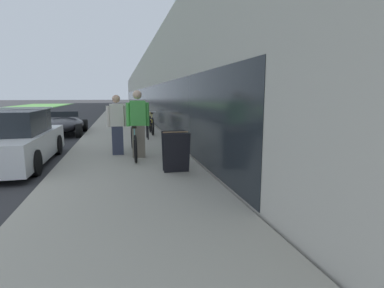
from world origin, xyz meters
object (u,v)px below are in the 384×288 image
Objects in this scene: tandem_bicycle at (134,142)px; cruiser_bike_farthest at (145,118)px; sandwich_board_sign at (176,151)px; parked_sedan_curbside at (11,141)px; cruiser_bike_middle at (143,121)px; bike_rack_hoop at (147,126)px; cruiser_bike_nearest at (151,125)px; person_bystander at (117,125)px; vintage_roadster_curbside at (63,125)px; person_rider at (138,124)px.

cruiser_bike_farthest is at bearing 83.41° from tandem_bicycle.
parked_sedan_curbside is at bearing 152.39° from sandwich_board_sign.
cruiser_bike_farthest is at bearing 65.70° from parked_sedan_curbside.
sandwich_board_sign reaches higher than cruiser_bike_middle.
bike_rack_hoop is 1.50m from cruiser_bike_nearest.
person_bystander is 0.42× the size of vintage_roadster_curbside.
cruiser_bike_farthest is (0.11, 4.69, -0.04)m from cruiser_bike_nearest.
vintage_roadster_curbside is at bearing 114.94° from person_rider.
person_rider is 7.20m from vintage_roadster_curbside.
cruiser_bike_middle and cruiser_bike_farthest have the same top height.
person_rider reaches higher than bike_rack_hoop.
bike_rack_hoop is (1.10, 2.92, -0.34)m from person_bystander.
cruiser_bike_middle is at bearing 79.89° from person_bystander.
parked_sedan_curbside reaches higher than bike_rack_hoop.
cruiser_bike_nearest is (1.40, 4.38, -0.45)m from person_bystander.
parked_sedan_curbside is at bearing -175.31° from person_bystander.
cruiser_bike_middle is 7.97m from parked_sedan_curbside.
cruiser_bike_middle reaches higher than bike_rack_hoop.
parked_sedan_curbside reaches higher than cruiser_bike_nearest.
bike_rack_hoop is at bearing -93.83° from cruiser_bike_farthest.
sandwich_board_sign reaches higher than tandem_bicycle.
cruiser_bike_nearest reaches higher than bike_rack_hoop.
cruiser_bike_farthest reaches higher than bike_rack_hoop.
parked_sedan_curbside is (-4.20, -9.29, 0.16)m from cruiser_bike_farthest.
vintage_roadster_curbside is at bearing -141.97° from cruiser_bike_farthest.
person_bystander reaches higher than cruiser_bike_middle.
vintage_roadster_curbside reaches higher than bike_rack_hoop.
person_bystander is 3.14m from bike_rack_hoop.
person_bystander is 0.99× the size of cruiser_bike_farthest.
sandwich_board_sign is (0.17, -5.21, -0.06)m from bike_rack_hoop.
sandwich_board_sign is at bearing -88.11° from bike_rack_hoop.
tandem_bicycle is 4.67m from cruiser_bike_nearest.
cruiser_bike_nearest is at bearing -91.35° from cruiser_bike_farthest.
person_rider is 1.08× the size of cruiser_bike_middle.
parked_sedan_curbside reaches higher than cruiser_bike_farthest.
person_bystander is at bearing 119.02° from sandwich_board_sign.
person_bystander is 4.62m from cruiser_bike_nearest.
cruiser_bike_nearest is 0.43× the size of parked_sedan_curbside.
person_rider is 1.07× the size of person_bystander.
parked_sedan_curbside is (-4.08, -4.60, 0.12)m from cruiser_bike_nearest.
sandwich_board_sign is (-0.13, -6.67, 0.05)m from cruiser_bike_nearest.
cruiser_bike_nearest is 6.67m from sandwich_board_sign.
cruiser_bike_farthest is 0.40× the size of parked_sedan_curbside.
bike_rack_hoop is 0.49× the size of cruiser_bike_farthest.
person_bystander is at bearing -100.11° from cruiser_bike_middle.
cruiser_bike_farthest is 0.42× the size of vintage_roadster_curbside.
vintage_roadster_curbside is (-3.74, 8.25, -0.12)m from sandwich_board_sign.
person_bystander is 0.93× the size of cruiser_bike_nearest.
parked_sedan_curbside is 1.06× the size of vintage_roadster_curbside.
person_bystander is at bearing -107.71° from cruiser_bike_nearest.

